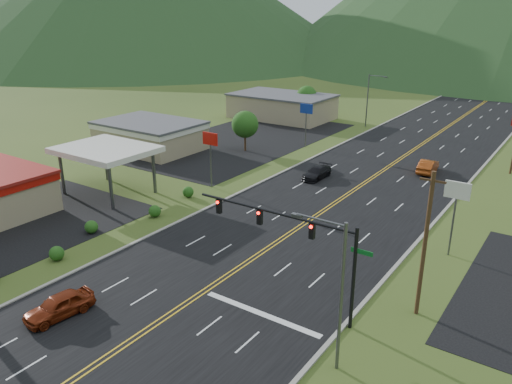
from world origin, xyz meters
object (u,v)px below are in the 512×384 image
Objects in this scene: car_red_near at (59,306)px; streetlight_east at (336,287)px; car_red_far at (428,166)px; streetlight_west at (369,97)px; traffic_signal at (298,237)px; car_dark_mid at (317,173)px; gas_canopy at (106,151)px.

streetlight_east is at bearing 26.80° from car_red_near.
streetlight_west is at bearing -54.72° from car_red_far.
car_dark_mid is at bearing 115.10° from traffic_signal.
car_red_near is at bearing -84.94° from streetlight_west.
streetlight_east is 18.52m from car_red_near.
car_red_near is (-17.04, -5.76, -4.40)m from streetlight_east.
car_red_near is at bearing -88.95° from car_dark_mid.
gas_canopy is 2.18× the size of car_red_near.
car_red_far is at bearing 99.09° from streetlight_east.
gas_canopy is at bearing 140.40° from car_red_near.
streetlight_east reaches higher than gas_canopy.
streetlight_east is at bearing -19.88° from gas_canopy.
traffic_signal is 35.82m from car_red_far.
gas_canopy is (-28.48, 8.00, -0.46)m from traffic_signal.
gas_canopy is at bearing 160.12° from streetlight_east.
streetlight_east reaches higher than car_red_far.
streetlight_west is 1.96× the size of car_red_near.
streetlight_west is 1.87× the size of car_dark_mid.
traffic_signal is 29.59m from gas_canopy.
streetlight_west is 31.36m from car_dark_mid.
streetlight_east is 35.28m from gas_canopy.
car_red_near is 0.92× the size of car_red_far.
car_red_near is 35.34m from car_dark_mid.
streetlight_west reaches higher than gas_canopy.
traffic_signal is at bearing -63.27° from car_dark_mid.
car_red_near is at bearing 73.07° from car_red_far.
streetlight_west is (-18.16, 56.00, -0.15)m from traffic_signal.
car_red_far is at bearing 45.67° from gas_canopy.
streetlight_west is 66.16m from car_red_near.
traffic_signal is 1.46× the size of streetlight_west.
traffic_signal is 1.46× the size of streetlight_east.
streetlight_east reaches higher than car_red_near.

